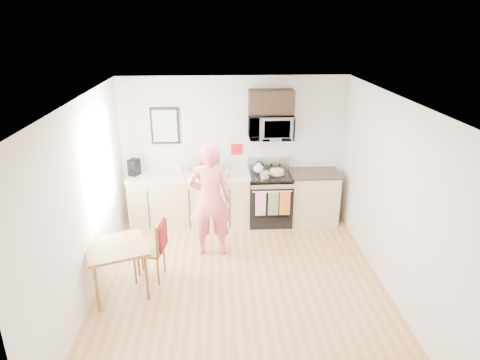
{
  "coord_description": "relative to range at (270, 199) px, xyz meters",
  "views": [
    {
      "loc": [
        -0.29,
        -5.08,
        3.52
      ],
      "look_at": [
        0.04,
        1.0,
        1.2
      ],
      "focal_mm": 32.0,
      "sensor_mm": 36.0,
      "label": 1
    }
  ],
  "objects": [
    {
      "name": "front_wall",
      "position": [
        -0.63,
        -4.28,
        0.86
      ],
      "size": [
        4.0,
        0.04,
        2.6
      ],
      "primitive_type": "cube",
      "color": "white",
      "rests_on": "floor"
    },
    {
      "name": "knife_block",
      "position": [
        -0.95,
        0.12,
        0.62
      ],
      "size": [
        0.11,
        0.15,
        0.22
      ],
      "primitive_type": "cube",
      "rotation": [
        0.0,
        0.0,
        -0.05
      ],
      "color": "brown",
      "rests_on": "countertop_left"
    },
    {
      "name": "cabinet_left",
      "position": [
        -1.43,
        0.02,
        0.01
      ],
      "size": [
        2.1,
        0.6,
        0.9
      ],
      "primitive_type": "cube",
      "color": "tan",
      "rests_on": "floor"
    },
    {
      "name": "back_wall",
      "position": [
        -0.63,
        0.32,
        0.86
      ],
      "size": [
        4.0,
        0.04,
        2.6
      ],
      "primitive_type": "cube",
      "color": "white",
      "rests_on": "floor"
    },
    {
      "name": "dining_table",
      "position": [
        -2.28,
        -2.04,
        0.2
      ],
      "size": [
        0.85,
        0.85,
        0.71
      ],
      "rotation": [
        0.0,
        0.0,
        0.35
      ],
      "color": "brown",
      "rests_on": "floor"
    },
    {
      "name": "chair",
      "position": [
        -1.79,
        -1.74,
        0.15
      ],
      "size": [
        0.48,
        0.44,
        0.91
      ],
      "rotation": [
        0.0,
        0.0,
        -0.14
      ],
      "color": "brown",
      "rests_on": "floor"
    },
    {
      "name": "right_wall",
      "position": [
        1.37,
        -1.98,
        0.86
      ],
      "size": [
        0.04,
        4.6,
        2.6
      ],
      "primitive_type": "cube",
      "color": "white",
      "rests_on": "floor"
    },
    {
      "name": "microwave",
      "position": [
        -0.0,
        0.1,
        1.32
      ],
      "size": [
        0.76,
        0.51,
        0.42
      ],
      "primitive_type": "imported",
      "color": "#B9B9BE",
      "rests_on": "back_wall"
    },
    {
      "name": "countertop_right",
      "position": [
        0.8,
        0.02,
        0.48
      ],
      "size": [
        0.88,
        0.64,
        0.04
      ],
      "primitive_type": "cube",
      "color": "black",
      "rests_on": "cabinet_right"
    },
    {
      "name": "utensil_crock",
      "position": [
        -1.19,
        0.23,
        0.65
      ],
      "size": [
        0.12,
        0.12,
        0.36
      ],
      "color": "red",
      "rests_on": "countertop_left"
    },
    {
      "name": "left_wall",
      "position": [
        -2.63,
        -1.98,
        0.86
      ],
      "size": [
        0.04,
        4.6,
        2.6
      ],
      "primitive_type": "cube",
      "color": "white",
      "rests_on": "floor"
    },
    {
      "name": "countertop_left",
      "position": [
        -1.43,
        0.02,
        0.48
      ],
      "size": [
        2.14,
        0.64,
        0.04
      ],
      "primitive_type": "cube",
      "color": "beige",
      "rests_on": "cabinet_left"
    },
    {
      "name": "window",
      "position": [
        -2.59,
        -1.18,
        1.11
      ],
      "size": [
        0.06,
        1.4,
        1.5
      ],
      "color": "white",
      "rests_on": "left_wall"
    },
    {
      "name": "range",
      "position": [
        0.0,
        0.0,
        0.0
      ],
      "size": [
        0.76,
        0.7,
        1.16
      ],
      "color": "black",
      "rests_on": "floor"
    },
    {
      "name": "person",
      "position": [
        -1.05,
        -1.06,
        0.48
      ],
      "size": [
        0.69,
        0.47,
        1.84
      ],
      "primitive_type": "imported",
      "rotation": [
        0.0,
        0.0,
        3.18
      ],
      "color": "#D53A52",
      "rests_on": "floor"
    },
    {
      "name": "ceiling",
      "position": [
        -0.63,
        -1.98,
        2.16
      ],
      "size": [
        4.0,
        4.6,
        0.04
      ],
      "primitive_type": "cube",
      "color": "silver",
      "rests_on": "back_wall"
    },
    {
      "name": "bread_bag",
      "position": [
        -0.89,
        -0.2,
        0.56
      ],
      "size": [
        0.32,
        0.24,
        0.11
      ],
      "primitive_type": "cube",
      "rotation": [
        0.0,
        0.0,
        -0.4
      ],
      "color": "tan",
      "rests_on": "countertop_left"
    },
    {
      "name": "floor",
      "position": [
        -0.63,
        -1.98,
        -0.44
      ],
      "size": [
        4.6,
        4.6,
        0.0
      ],
      "primitive_type": "plane",
      "color": "#AB6E42",
      "rests_on": "ground"
    },
    {
      "name": "kettle",
      "position": [
        -0.2,
        0.06,
        0.58
      ],
      "size": [
        0.18,
        0.18,
        0.22
      ],
      "color": "silver",
      "rests_on": "range"
    },
    {
      "name": "upper_cabinet",
      "position": [
        -0.0,
        0.15,
        1.74
      ],
      "size": [
        0.76,
        0.35,
        0.4
      ],
      "primitive_type": "cube",
      "color": "black",
      "rests_on": "back_wall"
    },
    {
      "name": "milk_carton",
      "position": [
        -1.6,
        0.1,
        0.62
      ],
      "size": [
        0.1,
        0.1,
        0.23
      ],
      "primitive_type": "cube",
      "rotation": [
        0.0,
        0.0,
        -0.16
      ],
      "color": "tan",
      "rests_on": "countertop_left"
    },
    {
      "name": "wall_art",
      "position": [
        -1.83,
        0.3,
        1.31
      ],
      "size": [
        0.5,
        0.04,
        0.65
      ],
      "color": "black",
      "rests_on": "back_wall"
    },
    {
      "name": "fruit_bowl",
      "position": [
        -1.31,
        0.12,
        0.55
      ],
      "size": [
        0.25,
        0.25,
        0.11
      ],
      "color": "silver",
      "rests_on": "countertop_left"
    },
    {
      "name": "cabinet_right",
      "position": [
        0.8,
        0.02,
        0.01
      ],
      "size": [
        0.84,
        0.6,
        0.9
      ],
      "primitive_type": "cube",
      "color": "tan",
      "rests_on": "floor"
    },
    {
      "name": "cake",
      "position": [
        0.11,
        -0.04,
        0.53
      ],
      "size": [
        0.29,
        0.29,
        0.1
      ],
      "color": "black",
      "rests_on": "range"
    },
    {
      "name": "pot",
      "position": [
        -0.11,
        -0.18,
        0.54
      ],
      "size": [
        0.2,
        0.32,
        0.1
      ],
      "rotation": [
        0.0,
        0.0,
        0.39
      ],
      "color": "#B9B9BE",
      "rests_on": "range"
    },
    {
      "name": "wall_trivet",
      "position": [
        -0.58,
        0.31,
        0.86
      ],
      "size": [
        0.2,
        0.02,
        0.2
      ],
      "primitive_type": "cube",
      "color": "red",
      "rests_on": "back_wall"
    },
    {
      "name": "coffee_maker",
      "position": [
        -2.38,
        0.05,
        0.64
      ],
      "size": [
        0.21,
        0.26,
        0.28
      ],
      "rotation": [
        0.0,
        0.0,
        -0.33
      ],
      "color": "black",
      "rests_on": "countertop_left"
    }
  ]
}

